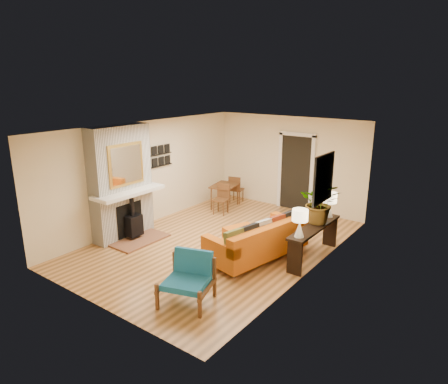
{
  "coord_description": "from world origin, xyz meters",
  "views": [
    {
      "loc": [
        5.1,
        -6.66,
        3.6
      ],
      "look_at": [
        0.0,
        0.2,
        1.15
      ],
      "focal_mm": 32.0,
      "sensor_mm": 36.0,
      "label": 1
    }
  ],
  "objects_px": {
    "lamp_near": "(300,220)",
    "houseplant": "(320,203)",
    "dining_table": "(227,189)",
    "sofa": "(260,241)",
    "ottoman": "(243,235)",
    "lamp_far": "(330,202)",
    "console_table": "(314,233)",
    "blue_chair": "(189,275)"
  },
  "relations": [
    {
      "from": "sofa",
      "to": "blue_chair",
      "type": "height_order",
      "value": "sofa"
    },
    {
      "from": "dining_table",
      "to": "houseplant",
      "type": "xyz_separation_m",
      "value": [
        3.42,
        -1.46,
        0.62
      ]
    },
    {
      "from": "houseplant",
      "to": "sofa",
      "type": "bearing_deg",
      "value": -136.54
    },
    {
      "from": "ottoman",
      "to": "dining_table",
      "type": "height_order",
      "value": "dining_table"
    },
    {
      "from": "ottoman",
      "to": "lamp_far",
      "type": "height_order",
      "value": "lamp_far"
    },
    {
      "from": "console_table",
      "to": "lamp_far",
      "type": "distance_m",
      "value": 0.85
    },
    {
      "from": "sofa",
      "to": "console_table",
      "type": "relative_size",
      "value": 1.28
    },
    {
      "from": "blue_chair",
      "to": "lamp_near",
      "type": "relative_size",
      "value": 1.83
    },
    {
      "from": "sofa",
      "to": "lamp_far",
      "type": "height_order",
      "value": "lamp_far"
    },
    {
      "from": "ottoman",
      "to": "lamp_near",
      "type": "relative_size",
      "value": 1.68
    },
    {
      "from": "sofa",
      "to": "blue_chair",
      "type": "relative_size",
      "value": 2.4
    },
    {
      "from": "lamp_near",
      "to": "lamp_far",
      "type": "xyz_separation_m",
      "value": [
        0.0,
        1.41,
        0.0
      ]
    },
    {
      "from": "blue_chair",
      "to": "lamp_near",
      "type": "height_order",
      "value": "lamp_near"
    },
    {
      "from": "dining_table",
      "to": "lamp_far",
      "type": "bearing_deg",
      "value": -15.99
    },
    {
      "from": "ottoman",
      "to": "console_table",
      "type": "relative_size",
      "value": 0.49
    },
    {
      "from": "dining_table",
      "to": "lamp_near",
      "type": "height_order",
      "value": "lamp_near"
    },
    {
      "from": "ottoman",
      "to": "blue_chair",
      "type": "xyz_separation_m",
      "value": [
        0.58,
        -2.49,
        0.24
      ]
    },
    {
      "from": "blue_chair",
      "to": "houseplant",
      "type": "relative_size",
      "value": 1.13
    },
    {
      "from": "console_table",
      "to": "houseplant",
      "type": "distance_m",
      "value": 0.63
    },
    {
      "from": "houseplant",
      "to": "lamp_near",
      "type": "bearing_deg",
      "value": -89.38
    },
    {
      "from": "blue_chair",
      "to": "lamp_far",
      "type": "bearing_deg",
      "value": 73.42
    },
    {
      "from": "console_table",
      "to": "blue_chair",
      "type": "bearing_deg",
      "value": -110.54
    },
    {
      "from": "dining_table",
      "to": "console_table",
      "type": "distance_m",
      "value": 3.82
    },
    {
      "from": "lamp_far",
      "to": "console_table",
      "type": "bearing_deg",
      "value": -90.0
    },
    {
      "from": "ottoman",
      "to": "blue_chair",
      "type": "relative_size",
      "value": 0.92
    },
    {
      "from": "blue_chair",
      "to": "houseplant",
      "type": "distance_m",
      "value": 3.16
    },
    {
      "from": "sofa",
      "to": "dining_table",
      "type": "xyz_separation_m",
      "value": [
        -2.54,
        2.3,
        0.15
      ]
    },
    {
      "from": "lamp_far",
      "to": "dining_table",
      "type": "bearing_deg",
      "value": 164.01
    },
    {
      "from": "ottoman",
      "to": "blue_chair",
      "type": "distance_m",
      "value": 2.56
    },
    {
      "from": "lamp_far",
      "to": "sofa",
      "type": "bearing_deg",
      "value": -124.22
    },
    {
      "from": "sofa",
      "to": "houseplant",
      "type": "relative_size",
      "value": 2.7
    },
    {
      "from": "console_table",
      "to": "lamp_near",
      "type": "height_order",
      "value": "lamp_near"
    },
    {
      "from": "console_table",
      "to": "lamp_near",
      "type": "xyz_separation_m",
      "value": [
        0.0,
        -0.71,
        0.49
      ]
    },
    {
      "from": "sofa",
      "to": "lamp_near",
      "type": "relative_size",
      "value": 4.38
    },
    {
      "from": "blue_chair",
      "to": "ottoman",
      "type": "bearing_deg",
      "value": 103.18
    },
    {
      "from": "sofa",
      "to": "blue_chair",
      "type": "bearing_deg",
      "value": -93.08
    },
    {
      "from": "lamp_near",
      "to": "houseplant",
      "type": "xyz_separation_m",
      "value": [
        -0.01,
        0.93,
        0.1
      ]
    },
    {
      "from": "houseplant",
      "to": "console_table",
      "type": "bearing_deg",
      "value": -87.36
    },
    {
      "from": "lamp_far",
      "to": "houseplant",
      "type": "height_order",
      "value": "houseplant"
    },
    {
      "from": "ottoman",
      "to": "lamp_near",
      "type": "height_order",
      "value": "lamp_near"
    },
    {
      "from": "console_table",
      "to": "ottoman",
      "type": "bearing_deg",
      "value": -172.56
    },
    {
      "from": "sofa",
      "to": "houseplant",
      "type": "xyz_separation_m",
      "value": [
        0.89,
        0.84,
        0.78
      ]
    }
  ]
}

